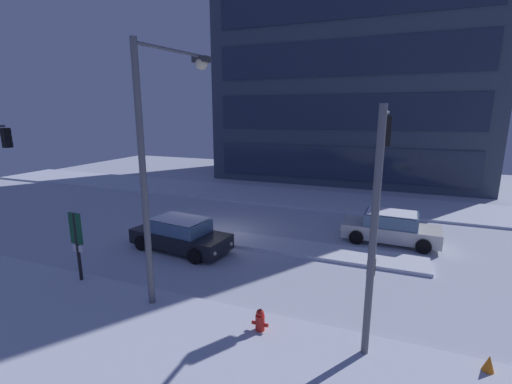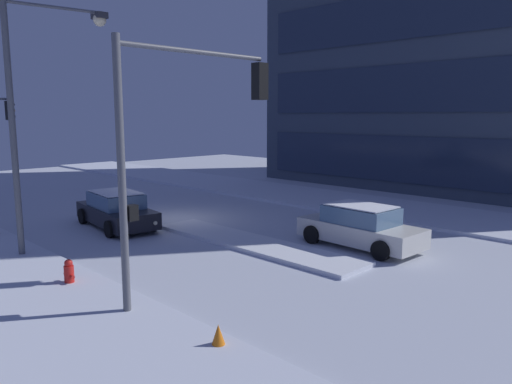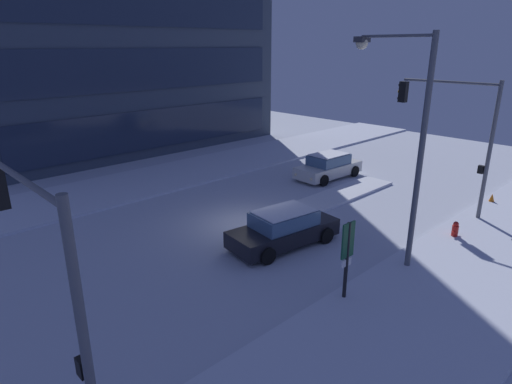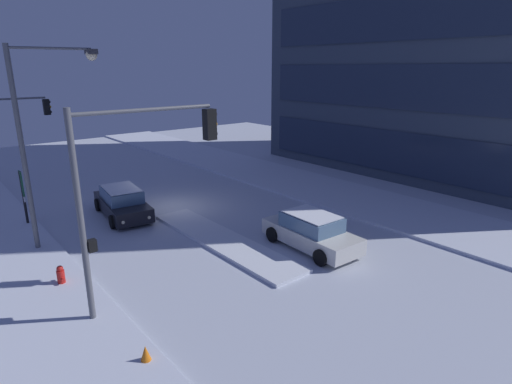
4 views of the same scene
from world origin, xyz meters
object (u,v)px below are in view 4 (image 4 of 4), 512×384
object	(u,v)px
fire_hydrant	(61,276)
construction_cone	(146,355)
parking_info_sign	(23,192)
car_far	(311,232)
traffic_light_corner_near_right	(138,172)
car_near	(122,202)
traffic_light_corner_near_left	(10,125)
street_lamp_arched	(43,121)

from	to	relation	value
fire_hydrant	construction_cone	bearing A→B (deg)	4.77
parking_info_sign	construction_cone	world-z (taller)	parking_info_sign
fire_hydrant	parking_info_sign	bearing A→B (deg)	176.21
car_far	traffic_light_corner_near_right	bearing A→B (deg)	89.02
car_near	parking_info_sign	world-z (taller)	parking_info_sign
car_near	construction_cone	distance (m)	11.90
car_far	construction_cone	size ratio (longest dim) A/B	8.27
traffic_light_corner_near_right	fire_hydrant	bearing A→B (deg)	123.61
car_near	traffic_light_corner_near_left	bearing A→B (deg)	-156.70
car_near	traffic_light_corner_near_left	size ratio (longest dim) A/B	0.86
traffic_light_corner_near_right	parking_info_sign	world-z (taller)	traffic_light_corner_near_right
car_far	traffic_light_corner_near_left	world-z (taller)	traffic_light_corner_near_left
traffic_light_corner_near_right	traffic_light_corner_near_left	bearing A→B (deg)	90.34
street_lamp_arched	parking_info_sign	bearing A→B (deg)	106.56
traffic_light_corner_near_right	parking_info_sign	xyz separation A→B (m)	(-9.98, -1.39, -2.64)
parking_info_sign	car_far	bearing A→B (deg)	-47.97
fire_hydrant	car_far	bearing A→B (deg)	70.21
traffic_light_corner_near_left	fire_hydrant	world-z (taller)	traffic_light_corner_near_left
car_near	car_far	distance (m)	9.90
traffic_light_corner_near_right	street_lamp_arched	world-z (taller)	street_lamp_arched
traffic_light_corner_near_left	parking_info_sign	xyz separation A→B (m)	(8.19, -1.29, -2.19)
fire_hydrant	parking_info_sign	size ratio (longest dim) A/B	0.29
car_near	traffic_light_corner_near_left	distance (m)	10.65
car_far	fire_hydrant	bearing A→B (deg)	72.76
car_far	construction_cone	distance (m)	8.90
traffic_light_corner_near_left	parking_info_sign	distance (m)	8.57
traffic_light_corner_near_left	traffic_light_corner_near_right	bearing A→B (deg)	-89.66
street_lamp_arched	construction_cone	bearing A→B (deg)	-84.52
car_far	fire_hydrant	distance (m)	9.62
traffic_light_corner_near_left	car_far	bearing A→B (deg)	-68.63
fire_hydrant	car_near	bearing A→B (deg)	140.75
car_near	car_far	bearing A→B (deg)	34.31
construction_cone	car_near	bearing A→B (deg)	159.90
street_lamp_arched	traffic_light_corner_near_right	bearing A→B (deg)	-73.47
traffic_light_corner_near_right	street_lamp_arched	bearing A→B (deg)	97.95
traffic_light_corner_near_left	fire_hydrant	size ratio (longest dim) A/B	7.24
fire_hydrant	construction_cone	size ratio (longest dim) A/B	1.42
traffic_light_corner_near_left	construction_cone	world-z (taller)	traffic_light_corner_near_left
car_far	traffic_light_corner_near_right	world-z (taller)	traffic_light_corner_near_right
fire_hydrant	street_lamp_arched	bearing A→B (deg)	165.10
traffic_light_corner_near_right	parking_info_sign	bearing A→B (deg)	97.95
traffic_light_corner_near_right	fire_hydrant	xyz separation A→B (m)	(-2.81, -1.87, -3.96)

